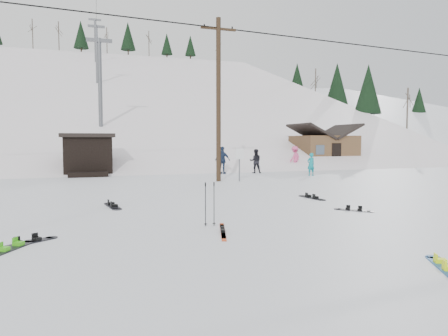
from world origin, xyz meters
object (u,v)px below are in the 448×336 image
object	(u,v)px
cabin	(324,149)
hero_skis	(223,231)
utility_pole	(218,97)
hero_snowboard	(444,266)

from	to	relation	value
cabin	hero_skis	bearing A→B (deg)	-127.14
utility_pole	hero_skis	size ratio (longest dim) A/B	4.81
utility_pole	hero_snowboard	bearing A→B (deg)	-92.30
cabin	utility_pole	bearing A→B (deg)	-142.44
utility_pole	hero_skis	xyz separation A→B (m)	(-3.59, -11.90, -4.65)
utility_pole	hero_skis	distance (m)	13.27
hero_skis	cabin	bearing A→B (deg)	68.72
utility_pole	hero_snowboard	world-z (taller)	utility_pole
cabin	hero_snowboard	size ratio (longest dim) A/B	4.01
utility_pole	hero_skis	bearing A→B (deg)	-106.76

